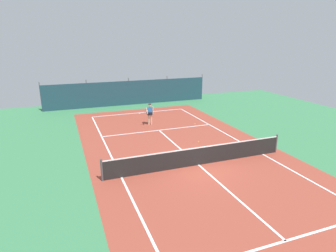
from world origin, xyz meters
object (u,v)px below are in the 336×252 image
Objects in this scene: tennis_ball_by_sideline at (199,119)px; parked_car at (114,92)px; tennis_ball_near_player at (199,142)px; tennis_ball_midcourt at (195,124)px; tennis_player at (150,113)px; tennis_net at (199,156)px.

tennis_ball_by_sideline is 11.74m from parked_car.
tennis_ball_by_sideline is (2.45, 4.78, 0.00)m from tennis_ball_near_player.
tennis_ball_near_player is at bearing -117.10° from tennis_ball_by_sideline.
parked_car reaches higher than tennis_ball_midcourt.
tennis_player is 24.85× the size of tennis_ball_midcourt.
tennis_ball_by_sideline is 0.02× the size of parked_car.
tennis_ball_by_sideline is at bearing 62.90° from tennis_ball_near_player.
tennis_net reaches higher than tennis_ball_midcourt.
tennis_net is 3.56m from tennis_ball_near_player.
tennis_ball_midcourt is 0.02× the size of parked_car.
parked_car is at bearing 115.56° from tennis_ball_by_sideline.
tennis_ball_near_player is 4.03m from tennis_ball_midcourt.
tennis_ball_near_player and tennis_ball_by_sideline have the same top height.
tennis_ball_by_sideline is (0.91, 1.06, 0.00)m from tennis_ball_midcourt.
tennis_ball_near_player is at bearing -112.50° from tennis_ball_midcourt.
tennis_ball_midcourt is 12.37m from parked_car.
tennis_ball_midcourt is at bearing 170.91° from tennis_player.
tennis_net is at bearing 91.02° from parked_car.
tennis_player is 4.30m from tennis_ball_by_sideline.
tennis_net is 8.91m from tennis_ball_by_sideline.
tennis_ball_near_player and tennis_ball_midcourt have the same top height.
tennis_player is 24.85× the size of tennis_ball_near_player.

